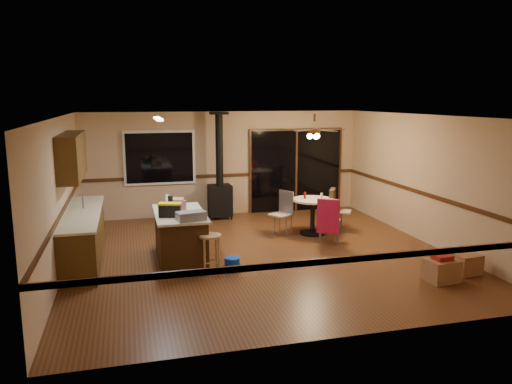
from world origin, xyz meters
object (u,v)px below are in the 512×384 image
object	(u,v)px
kitchen_island	(180,237)
wood_stove	(220,189)
blue_bucket	(232,264)
dining_table	(313,210)
chair_left	(284,208)
bar_stool	(211,254)
toolbox_black	(170,211)
chair_right	(333,205)
chair_near	(328,216)
box_corner_a	(441,270)
box_corner_b	(466,264)
toolbox_grey	(191,216)
box_under_window	(178,214)

from	to	relation	value
kitchen_island	wood_stove	size ratio (longest dim) A/B	0.67
blue_bucket	dining_table	xyz separation A→B (m)	(2.18, 1.84, 0.42)
kitchen_island	chair_left	distance (m)	2.69
bar_stool	dining_table	world-z (taller)	dining_table
toolbox_black	chair_right	xyz separation A→B (m)	(3.71, 1.51, -0.41)
toolbox_black	chair_right	bearing A→B (deg)	22.20
dining_table	chair_near	distance (m)	0.86
box_corner_a	box_corner_b	xyz separation A→B (m)	(0.63, 0.21, -0.01)
chair_left	chair_right	size ratio (longest dim) A/B	0.79
dining_table	box_corner_b	size ratio (longest dim) A/B	2.10
toolbox_grey	chair_near	world-z (taller)	toolbox_grey
dining_table	toolbox_black	bearing A→B (deg)	-156.55
blue_bucket	box_corner_a	xyz separation A→B (m)	(3.17, -1.38, 0.07)
toolbox_grey	toolbox_black	xyz separation A→B (m)	(-0.31, 0.36, 0.03)
blue_bucket	chair_left	bearing A→B (deg)	51.91
toolbox_black	chair_right	distance (m)	4.02
bar_stool	blue_bucket	size ratio (longest dim) A/B	2.54
chair_left	box_under_window	bearing A→B (deg)	142.10
dining_table	chair_near	world-z (taller)	chair_near
blue_bucket	box_corner_a	bearing A→B (deg)	-23.48
dining_table	box_corner_a	bearing A→B (deg)	-72.89
box_corner_a	bar_stool	bearing A→B (deg)	159.95
chair_near	chair_right	world-z (taller)	same
bar_stool	box_corner_b	distance (m)	4.32
wood_stove	dining_table	xyz separation A→B (m)	(1.68, -1.94, -0.20)
blue_bucket	chair_left	world-z (taller)	chair_left
kitchen_island	chair_left	xyz separation A→B (m)	(2.37, 1.26, 0.14)
chair_left	toolbox_grey	bearing A→B (deg)	-139.84
toolbox_grey	chair_left	xyz separation A→B (m)	(2.24, 1.89, -0.39)
bar_stool	chair_left	xyz separation A→B (m)	(1.95, 2.08, 0.25)
dining_table	box_corner_b	distance (m)	3.44
box_corner_b	chair_left	bearing A→B (deg)	125.15
toolbox_black	blue_bucket	xyz separation A→B (m)	(0.99, -0.47, -0.89)
blue_bucket	chair_right	world-z (taller)	chair_right
toolbox_black	box_under_window	world-z (taller)	toolbox_black
chair_near	chair_right	distance (m)	1.13
bar_stool	blue_bucket	world-z (taller)	bar_stool
bar_stool	box_corner_a	size ratio (longest dim) A/B	1.41
bar_stool	blue_bucket	bearing A→B (deg)	11.51
toolbox_black	box_corner_b	size ratio (longest dim) A/B	0.90
kitchen_island	wood_stove	xyz separation A→B (m)	(1.30, 3.05, 0.28)
chair_left	chair_near	size ratio (longest dim) A/B	0.79
blue_bucket	box_under_window	size ratio (longest dim) A/B	0.54
bar_stool	box_corner_b	size ratio (longest dim) A/B	1.61
kitchen_island	toolbox_black	world-z (taller)	toolbox_black
box_under_window	bar_stool	bearing A→B (deg)	-87.40
box_corner_a	box_corner_b	size ratio (longest dim) A/B	1.14
bar_stool	box_under_window	xyz separation A→B (m)	(-0.17, 3.73, -0.14)
chair_near	dining_table	bearing A→B (deg)	90.39
chair_right	chair_near	bearing A→B (deg)	-118.23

